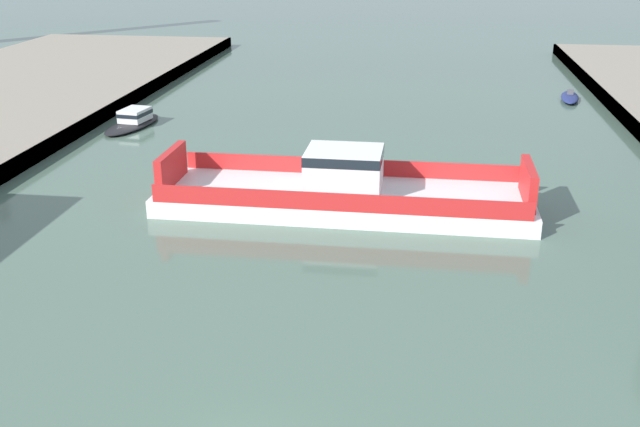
% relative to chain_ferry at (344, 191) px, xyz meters
% --- Properties ---
extents(chain_ferry, '(23.27, 7.14, 3.83)m').
position_rel_chain_ferry_xyz_m(chain_ferry, '(0.00, 0.00, 0.00)').
color(chain_ferry, silver).
rests_on(chain_ferry, ground).
extents(moored_boat_near_left, '(2.57, 6.16, 1.10)m').
position_rel_chain_ferry_xyz_m(moored_boat_near_left, '(19.49, 34.04, -0.83)').
color(moored_boat_near_left, navy).
rests_on(moored_boat_near_left, ground).
extents(moored_boat_near_right, '(3.94, 8.37, 1.48)m').
position_rel_chain_ferry_xyz_m(moored_boat_near_right, '(-20.67, 17.99, -0.58)').
color(moored_boat_near_right, black).
rests_on(moored_boat_near_right, ground).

